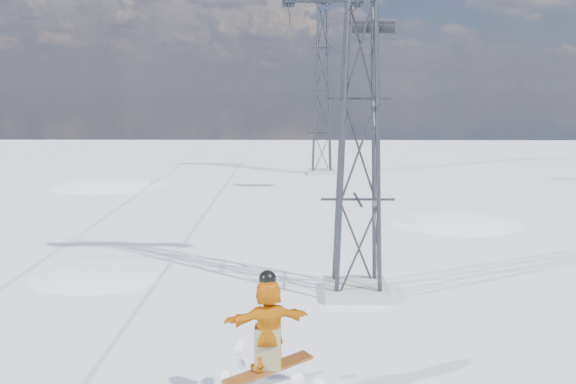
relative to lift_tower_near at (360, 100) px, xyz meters
name	(u,v)px	position (x,y,z in m)	size (l,w,h in m)	color
lift_tower_near	(360,100)	(0.00, 0.00, 0.00)	(5.20, 1.80, 11.43)	#999999
lift_tower_far	(322,91)	(0.00, 25.00, 0.00)	(5.20, 1.80, 11.43)	#999999
lift_chair_mid	(374,29)	(2.20, 15.76, 3.20)	(2.20, 0.63, 2.73)	black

